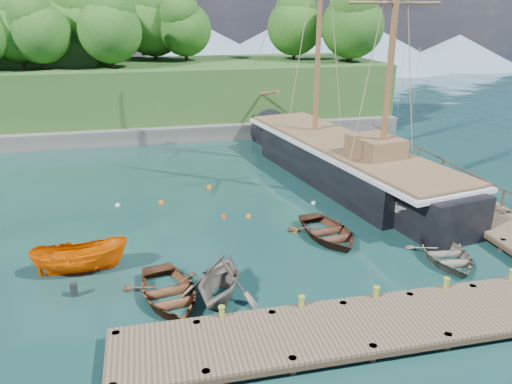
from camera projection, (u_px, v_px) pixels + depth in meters
ground at (289, 256)px, 23.65m from camera, size 160.00×160.00×0.00m
dock_near at (393, 322)px, 17.97m from camera, size 20.00×3.20×1.10m
dock_east at (429, 182)px, 32.27m from camera, size 3.20×24.00×1.10m
bollard_0 at (222, 331)px, 18.16m from camera, size 0.26×0.26×0.45m
bollard_1 at (301, 320)px, 18.78m from camera, size 0.26×0.26×0.45m
bollard_2 at (375, 310)px, 19.40m from camera, size 0.26×0.26×0.45m
bollard_3 at (444, 301)px, 20.02m from camera, size 0.26×0.26×0.45m
bollard_4 at (509, 292)px, 20.64m from camera, size 0.26×0.26×0.45m
rowboat_0 at (169, 300)px, 20.09m from camera, size 3.96×4.97×0.92m
rowboat_1 at (220, 298)px, 20.21m from camera, size 4.50×4.77×2.00m
rowboat_2 at (328, 238)px, 25.47m from camera, size 3.83×4.90×0.93m
rowboat_3 at (446, 260)px, 23.19m from camera, size 3.44×4.46×0.85m
motorboat_orange at (82, 272)px, 22.18m from camera, size 4.16×1.57×1.61m
cabin_boat_white at (400, 222)px, 27.30m from camera, size 2.76×5.27×1.93m
schooner at (344, 165)px, 33.40m from camera, size 8.73×27.74×20.53m
mooring_buoy_0 at (120, 245)px, 24.72m from camera, size 0.34×0.34×0.34m
mooring_buoy_1 at (224, 217)px, 27.95m from camera, size 0.30×0.30×0.30m
mooring_buoy_2 at (249, 217)px, 27.98m from camera, size 0.33×0.33×0.33m
mooring_buoy_3 at (314, 204)px, 29.88m from camera, size 0.31×0.31×0.31m
mooring_buoy_4 at (161, 203)px, 29.92m from camera, size 0.36×0.36×0.36m
mooring_buoy_5 at (209, 188)px, 32.48m from camera, size 0.36×0.36×0.36m
mooring_buoy_6 at (118, 206)px, 29.56m from camera, size 0.30×0.30×0.30m
mooring_buoy_7 at (295, 231)px, 26.20m from camera, size 0.34×0.34×0.34m
headland at (69, 68)px, 47.72m from camera, size 51.00×19.31×12.90m
distant_ridge at (200, 48)px, 87.00m from camera, size 117.00×40.00×10.00m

